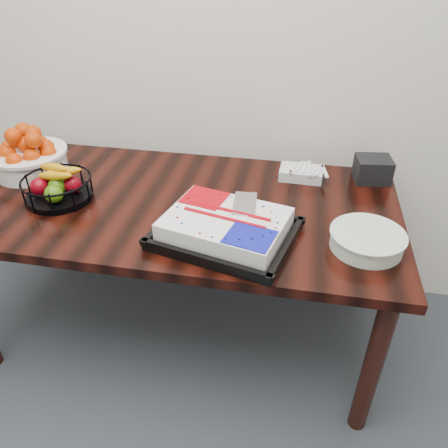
% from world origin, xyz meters
% --- Properties ---
extents(table, '(1.80, 0.90, 0.75)m').
position_xyz_m(table, '(0.00, 2.00, 0.66)').
color(table, black).
rests_on(table, ground).
extents(cake_tray, '(0.55, 0.47, 0.10)m').
position_xyz_m(cake_tray, '(0.25, 1.78, 0.79)').
color(cake_tray, black).
rests_on(cake_tray, table).
extents(tangerine_bowl, '(0.34, 0.34, 0.21)m').
position_xyz_m(tangerine_bowl, '(-0.72, 2.13, 0.84)').
color(tangerine_bowl, white).
rests_on(tangerine_bowl, table).
extents(fruit_basket, '(0.28, 0.28, 0.15)m').
position_xyz_m(fruit_basket, '(-0.48, 1.92, 0.81)').
color(fruit_basket, black).
rests_on(fruit_basket, table).
extents(plate_stack, '(0.26, 0.26, 0.06)m').
position_xyz_m(plate_stack, '(0.74, 1.81, 0.78)').
color(plate_stack, white).
rests_on(plate_stack, table).
extents(fork_bag, '(0.19, 0.13, 0.05)m').
position_xyz_m(fork_bag, '(0.49, 2.30, 0.78)').
color(fork_bag, silver).
rests_on(fork_bag, table).
extents(napkin_box, '(0.16, 0.15, 0.11)m').
position_xyz_m(napkin_box, '(0.80, 2.33, 0.80)').
color(napkin_box, black).
rests_on(napkin_box, table).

